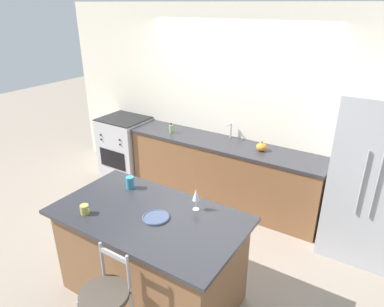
{
  "coord_description": "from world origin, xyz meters",
  "views": [
    {
      "loc": [
        1.98,
        -3.57,
        2.69
      ],
      "look_at": [
        0.1,
        -0.62,
        1.14
      ],
      "focal_mm": 32.0,
      "sensor_mm": 36.0,
      "label": 1
    }
  ],
  "objects_px": {
    "tumbler_cup": "(130,183)",
    "pumpkin_decoration": "(262,147)",
    "dinner_plate": "(156,217)",
    "refrigerator": "(372,178)",
    "bar_stool_near": "(106,305)",
    "coffee_mug": "(85,209)",
    "oven_range": "(126,146)",
    "soap_bottle": "(171,129)",
    "wine_glass": "(196,195)"
  },
  "relations": [
    {
      "from": "bar_stool_near",
      "to": "wine_glass",
      "type": "bearing_deg",
      "value": 80.02
    },
    {
      "from": "wine_glass",
      "to": "oven_range",
      "type": "bearing_deg",
      "value": 146.08
    },
    {
      "from": "oven_range",
      "to": "bar_stool_near",
      "type": "relative_size",
      "value": 0.95
    },
    {
      "from": "bar_stool_near",
      "to": "tumbler_cup",
      "type": "bearing_deg",
      "value": 121.37
    },
    {
      "from": "bar_stool_near",
      "to": "soap_bottle",
      "type": "bearing_deg",
      "value": 115.39
    },
    {
      "from": "tumbler_cup",
      "to": "soap_bottle",
      "type": "distance_m",
      "value": 1.7
    },
    {
      "from": "dinner_plate",
      "to": "soap_bottle",
      "type": "relative_size",
      "value": 1.66
    },
    {
      "from": "refrigerator",
      "to": "soap_bottle",
      "type": "relative_size",
      "value": 12.71
    },
    {
      "from": "refrigerator",
      "to": "tumbler_cup",
      "type": "bearing_deg",
      "value": -142.72
    },
    {
      "from": "coffee_mug",
      "to": "dinner_plate",
      "type": "bearing_deg",
      "value": 26.27
    },
    {
      "from": "bar_stool_near",
      "to": "coffee_mug",
      "type": "bearing_deg",
      "value": 146.73
    },
    {
      "from": "coffee_mug",
      "to": "tumbler_cup",
      "type": "xyz_separation_m",
      "value": [
        0.03,
        0.57,
        0.02
      ]
    },
    {
      "from": "wine_glass",
      "to": "pumpkin_decoration",
      "type": "relative_size",
      "value": 1.55
    },
    {
      "from": "refrigerator",
      "to": "soap_bottle",
      "type": "distance_m",
      "value": 2.69
    },
    {
      "from": "refrigerator",
      "to": "bar_stool_near",
      "type": "height_order",
      "value": "refrigerator"
    },
    {
      "from": "bar_stool_near",
      "to": "pumpkin_decoration",
      "type": "distance_m",
      "value": 2.68
    },
    {
      "from": "dinner_plate",
      "to": "tumbler_cup",
      "type": "bearing_deg",
      "value": 152.8
    },
    {
      "from": "coffee_mug",
      "to": "soap_bottle",
      "type": "xyz_separation_m",
      "value": [
        -0.59,
        2.16,
        0.0
      ]
    },
    {
      "from": "pumpkin_decoration",
      "to": "wine_glass",
      "type": "bearing_deg",
      "value": -89.33
    },
    {
      "from": "coffee_mug",
      "to": "pumpkin_decoration",
      "type": "relative_size",
      "value": 0.78
    },
    {
      "from": "tumbler_cup",
      "to": "pumpkin_decoration",
      "type": "distance_m",
      "value": 1.83
    },
    {
      "from": "refrigerator",
      "to": "oven_range",
      "type": "xyz_separation_m",
      "value": [
        -3.68,
        0.05,
        -0.46
      ]
    },
    {
      "from": "refrigerator",
      "to": "bar_stool_near",
      "type": "bearing_deg",
      "value": -119.88
    },
    {
      "from": "refrigerator",
      "to": "coffee_mug",
      "type": "height_order",
      "value": "refrigerator"
    },
    {
      "from": "oven_range",
      "to": "dinner_plate",
      "type": "xyz_separation_m",
      "value": [
        2.16,
        -1.91,
        0.46
      ]
    },
    {
      "from": "refrigerator",
      "to": "wine_glass",
      "type": "bearing_deg",
      "value": -129.8
    },
    {
      "from": "refrigerator",
      "to": "dinner_plate",
      "type": "relative_size",
      "value": 7.66
    },
    {
      "from": "oven_range",
      "to": "wine_glass",
      "type": "relative_size",
      "value": 4.56
    },
    {
      "from": "refrigerator",
      "to": "dinner_plate",
      "type": "distance_m",
      "value": 2.41
    },
    {
      "from": "wine_glass",
      "to": "soap_bottle",
      "type": "relative_size",
      "value": 1.44
    },
    {
      "from": "oven_range",
      "to": "soap_bottle",
      "type": "height_order",
      "value": "soap_bottle"
    },
    {
      "from": "bar_stool_near",
      "to": "pumpkin_decoration",
      "type": "xyz_separation_m",
      "value": [
        0.16,
        2.65,
        0.41
      ]
    },
    {
      "from": "wine_glass",
      "to": "soap_bottle",
      "type": "bearing_deg",
      "value": 131.85
    },
    {
      "from": "refrigerator",
      "to": "oven_range",
      "type": "height_order",
      "value": "refrigerator"
    },
    {
      "from": "bar_stool_near",
      "to": "dinner_plate",
      "type": "relative_size",
      "value": 4.14
    },
    {
      "from": "bar_stool_near",
      "to": "tumbler_cup",
      "type": "height_order",
      "value": "tumbler_cup"
    },
    {
      "from": "pumpkin_decoration",
      "to": "soap_bottle",
      "type": "relative_size",
      "value": 0.93
    },
    {
      "from": "bar_stool_near",
      "to": "soap_bottle",
      "type": "xyz_separation_m",
      "value": [
        -1.22,
        2.57,
        0.42
      ]
    },
    {
      "from": "wine_glass",
      "to": "coffee_mug",
      "type": "relative_size",
      "value": 1.98
    },
    {
      "from": "tumbler_cup",
      "to": "oven_range",
      "type": "bearing_deg",
      "value": 134.59
    },
    {
      "from": "bar_stool_near",
      "to": "wine_glass",
      "type": "xyz_separation_m",
      "value": [
        0.18,
        1.01,
        0.52
      ]
    },
    {
      "from": "dinner_plate",
      "to": "bar_stool_near",
      "type": "bearing_deg",
      "value": -86.11
    },
    {
      "from": "refrigerator",
      "to": "pumpkin_decoration",
      "type": "height_order",
      "value": "refrigerator"
    },
    {
      "from": "dinner_plate",
      "to": "refrigerator",
      "type": "bearing_deg",
      "value": 50.78
    },
    {
      "from": "wine_glass",
      "to": "refrigerator",
      "type": "bearing_deg",
      "value": 50.2
    },
    {
      "from": "wine_glass",
      "to": "soap_bottle",
      "type": "height_order",
      "value": "wine_glass"
    },
    {
      "from": "refrigerator",
      "to": "tumbler_cup",
      "type": "xyz_separation_m",
      "value": [
        -2.08,
        -1.58,
        0.06
      ]
    },
    {
      "from": "coffee_mug",
      "to": "tumbler_cup",
      "type": "relative_size",
      "value": 0.85
    },
    {
      "from": "dinner_plate",
      "to": "soap_bottle",
      "type": "xyz_separation_m",
      "value": [
        -1.17,
        1.87,
        0.04
      ]
    },
    {
      "from": "oven_range",
      "to": "tumbler_cup",
      "type": "xyz_separation_m",
      "value": [
        1.6,
        -1.62,
        0.52
      ]
    }
  ]
}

